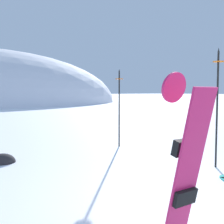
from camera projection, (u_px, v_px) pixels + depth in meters
spare_snowboard at (185, 163)px, 2.47m from camera, size 0.28×0.40×1.62m
piste_marker_near at (119, 103)px, 7.43m from camera, size 0.20×0.20×2.03m
piste_marker_far at (217, 100)px, 5.35m from camera, size 0.20×0.20×2.26m
rock_dark at (2, 163)px, 5.77m from camera, size 0.54×0.46×0.38m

